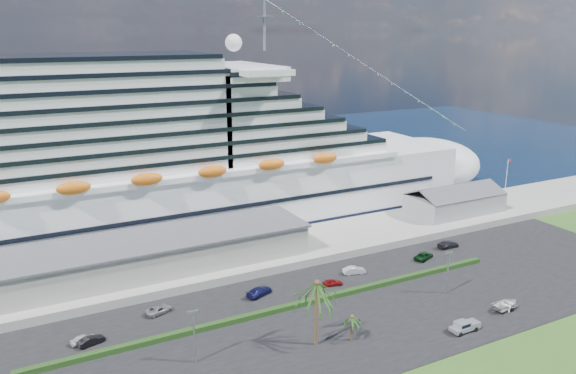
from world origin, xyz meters
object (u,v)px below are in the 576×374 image
cruise_ship (141,167)px  parked_car_3 (259,291)px  pickup_truck (465,326)px  boat_trailer (506,304)px

cruise_ship → parked_car_3: (10.74, -40.83, -15.78)m
pickup_truck → parked_car_3: bearing=131.7°
boat_trailer → pickup_truck: bearing=-170.3°
cruise_ship → boat_trailer: bearing=-54.8°
parked_car_3 → cruise_ship: bearing=-7.6°
parked_car_3 → pickup_truck: pickup_truck is taller
cruise_ship → boat_trailer: 81.77m
parked_car_3 → boat_trailer: size_ratio=0.89×
pickup_truck → boat_trailer: (11.64, 2.00, 0.12)m
cruise_ship → pickup_truck: 77.55m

